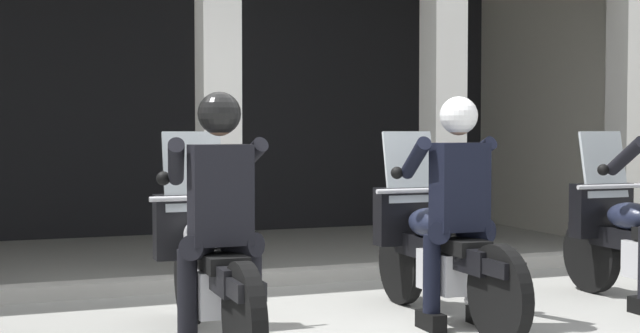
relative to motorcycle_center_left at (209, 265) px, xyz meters
The scene contains 8 objects.
ground_plane 3.03m from the motorcycle_center_left, 73.51° to the left, with size 80.00×80.00×0.00m, color #999993.
station_building 4.81m from the motorcycle_center_left, 81.62° to the left, with size 10.36×4.17×3.53m.
kerb_strip 2.02m from the motorcycle_center_left, 70.60° to the left, with size 9.86×0.24×0.12m, color #B7B5AD.
motorcycle_center_left is the anchor object (origin of this frame).
police_officer_center_left 0.52m from the motorcycle_center_left, 90.26° to the right, with size 0.63×0.61×1.58m.
motorcycle_center_right 1.70m from the motorcycle_center_left, ahead, with size 0.62×2.04×1.35m.
police_officer_center_right 1.76m from the motorcycle_center_left, ahead, with size 0.63×0.61×1.58m.
motorcycle_far_right 3.40m from the motorcycle_center_left, ahead, with size 0.62×2.04×1.35m.
Camera 1 is at (-2.11, -5.20, 1.36)m, focal length 48.50 mm.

